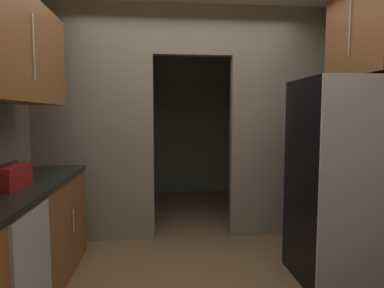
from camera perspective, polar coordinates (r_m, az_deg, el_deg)
The scene contains 8 objects.
kitchen_partition at distance 3.80m, azimuth -1.66°, elevation 4.63°, with size 3.39×0.12×2.66m.
adjoining_room_shell at distance 5.42m, azimuth -2.53°, elevation 3.97°, with size 3.39×2.33×2.66m.
refrigerator at distance 3.12m, azimuth 24.93°, elevation -5.88°, with size 0.80×0.74×1.73m.
lower_cabinet_run at distance 2.94m, azimuth -28.03°, elevation -14.87°, with size 0.64×1.85×0.91m.
dishwasher at distance 2.40m, azimuth -25.72°, elevation -20.21°, with size 0.02×0.56×0.85m.
upper_cabinet_counterside at distance 2.82m, azimuth -29.30°, elevation 14.46°, with size 0.36×1.67×0.80m.
upper_cabinet_fridgeside at distance 3.36m, azimuth 28.43°, elevation 17.69°, with size 0.36×0.88×0.88m.
boombox at distance 2.68m, azimuth -29.08°, elevation -4.98°, with size 0.18×0.39×0.19m.
Camera 1 is at (-0.27, -2.39, 1.43)m, focal length 30.82 mm.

